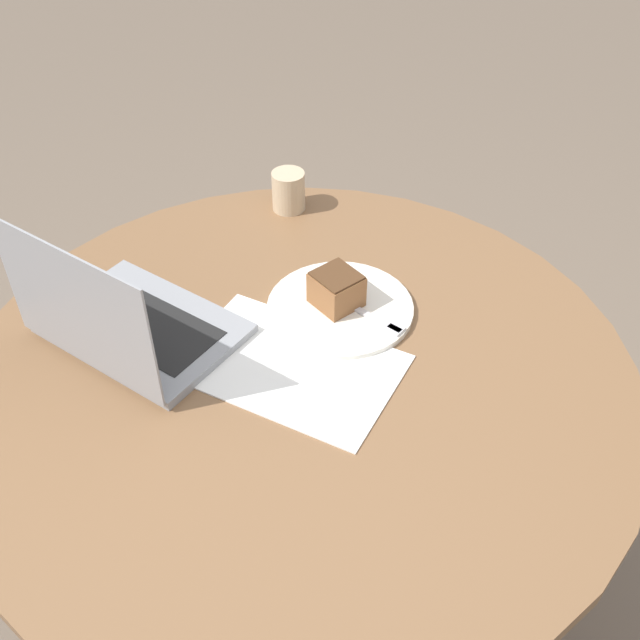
{
  "coord_description": "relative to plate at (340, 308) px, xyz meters",
  "views": [
    {
      "loc": [
        -0.77,
        0.46,
        1.63
      ],
      "look_at": [
        0.04,
        -0.07,
        0.78
      ],
      "focal_mm": 42.0,
      "sensor_mm": 36.0,
      "label": 1
    }
  ],
  "objects": [
    {
      "name": "plate",
      "position": [
        0.0,
        0.0,
        0.0
      ],
      "size": [
        0.27,
        0.27,
        0.01
      ],
      "color": "silver",
      "rests_on": "dining_table"
    },
    {
      "name": "fork",
      "position": [
        -0.06,
        -0.03,
        0.01
      ],
      "size": [
        0.17,
        0.07,
        0.0
      ],
      "rotation": [
        0.0,
        0.0,
        3.45
      ],
      "color": "silver",
      "rests_on": "plate"
    },
    {
      "name": "ground_plane",
      "position": [
        -0.08,
        0.14,
        -0.74
      ],
      "size": [
        12.0,
        12.0,
        0.0
      ],
      "primitive_type": "plane",
      "color": "#6B5B4C"
    },
    {
      "name": "coffee_glass",
      "position": [
        0.34,
        -0.1,
        0.04
      ],
      "size": [
        0.07,
        0.07,
        0.09
      ],
      "color": "#C6AD89",
      "rests_on": "dining_table"
    },
    {
      "name": "dining_table",
      "position": [
        -0.08,
        0.14,
        -0.15
      ],
      "size": [
        1.14,
        1.14,
        0.74
      ],
      "color": "brown",
      "rests_on": "ground_plane"
    },
    {
      "name": "laptop",
      "position": [
        0.13,
        0.35,
        0.04
      ],
      "size": [
        0.4,
        0.35,
        0.25
      ],
      "rotation": [
        0.0,
        0.0,
        3.53
      ],
      "color": "gray",
      "rests_on": "dining_table"
    },
    {
      "name": "paper_document",
      "position": [
        -0.07,
        0.15,
        -0.0
      ],
      "size": [
        0.43,
        0.38,
        0.0
      ],
      "rotation": [
        0.0,
        0.0,
        0.51
      ],
      "color": "white",
      "rests_on": "dining_table"
    },
    {
      "name": "cake_slice",
      "position": [
        0.01,
        0.0,
        0.04
      ],
      "size": [
        0.09,
        0.08,
        0.07
      ],
      "rotation": [
        0.0,
        0.0,
        0.11
      ],
      "color": "brown",
      "rests_on": "plate"
    }
  ]
}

